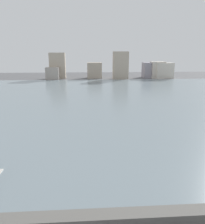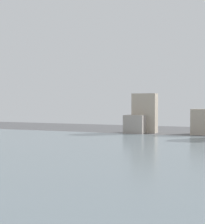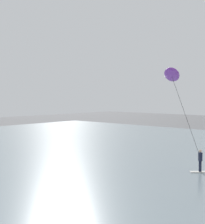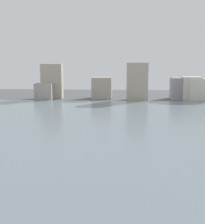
# 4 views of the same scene
# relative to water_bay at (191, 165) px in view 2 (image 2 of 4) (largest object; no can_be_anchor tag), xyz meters

# --- Properties ---
(water_bay) EXTENTS (84.00, 52.00, 0.10)m
(water_bay) POSITION_rel_water_bay_xyz_m (0.00, 0.00, 0.00)
(water_bay) COLOR gray
(water_bay) RESTS_ON ground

